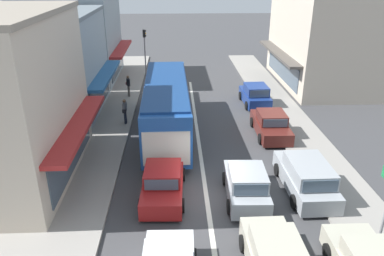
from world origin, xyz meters
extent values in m
plane|color=#3F3F42|center=(0.00, 0.00, 0.00)|extent=(140.00, 140.00, 0.00)
cube|color=silver|center=(0.00, 4.00, 0.00)|extent=(0.20, 28.00, 0.01)
cube|color=gray|center=(-6.80, 6.00, 0.07)|extent=(5.20, 44.00, 0.14)
cube|color=gray|center=(6.20, 6.00, 0.06)|extent=(2.80, 44.00, 0.12)
cube|color=maroon|center=(-5.83, 2.07, 2.70)|extent=(1.10, 8.01, 0.20)
cube|color=#425160|center=(-6.25, 2.07, 1.40)|extent=(0.06, 6.97, 1.80)
cube|color=#84939E|center=(-10.20, 10.86, 3.30)|extent=(7.33, 8.24, 6.60)
cube|color=#23568E|center=(-6.08, 10.86, 2.70)|extent=(1.10, 7.58, 0.20)
cube|color=#425160|center=(-6.50, 10.86, 1.40)|extent=(0.06, 6.59, 1.80)
cube|color=slate|center=(-10.20, 10.86, 6.72)|extent=(7.49, 8.24, 0.24)
cube|color=#84939E|center=(-10.20, 19.45, 3.90)|extent=(7.33, 8.36, 7.79)
cube|color=maroon|center=(-6.09, 19.45, 2.70)|extent=(1.10, 7.69, 0.20)
cube|color=#425160|center=(-6.51, 19.45, 1.40)|extent=(0.06, 6.68, 1.80)
cube|color=beige|center=(11.50, 17.17, 4.71)|extent=(7.12, 11.25, 9.42)
cube|color=#4C4742|center=(7.49, 17.17, 2.70)|extent=(1.10, 10.35, 0.20)
cube|color=#425160|center=(7.91, 17.17, 1.40)|extent=(0.06, 9.00, 1.80)
cube|color=#1E4C99|center=(-1.86, 7.20, 1.76)|extent=(2.66, 10.84, 2.70)
cube|color=#425160|center=(-1.86, 7.20, 2.16)|extent=(2.70, 10.41, 0.90)
cube|color=beige|center=(-1.78, 1.77, 1.56)|extent=(2.25, 0.09, 1.76)
cube|color=navy|center=(-1.86, 7.20, 3.17)|extent=(2.53, 9.97, 0.12)
cylinder|color=black|center=(-3.16, 10.52, 0.48)|extent=(0.27, 0.96, 0.96)
cylinder|color=black|center=(-0.66, 10.56, 0.48)|extent=(0.27, 0.96, 0.96)
cylinder|color=black|center=(-3.06, 4.21, 0.48)|extent=(0.27, 0.96, 0.96)
cylinder|color=black|center=(-0.56, 4.25, 0.48)|extent=(0.27, 0.96, 0.96)
cube|color=#425160|center=(-1.60, -4.48, 1.22)|extent=(1.40, 0.09, 0.54)
cube|color=#9EA3A8|center=(1.71, -0.11, 0.52)|extent=(1.78, 3.76, 0.76)
cube|color=#9EA3A8|center=(1.70, -0.41, 1.22)|extent=(1.59, 1.96, 0.64)
cube|color=#425160|center=(1.74, 0.56, 1.22)|extent=(1.40, 0.11, 0.54)
cube|color=#425160|center=(1.66, -1.38, 1.22)|extent=(1.37, 0.11, 0.51)
cylinder|color=black|center=(0.93, 1.03, 0.31)|extent=(0.20, 0.63, 0.62)
cylinder|color=black|center=(2.57, 0.97, 0.31)|extent=(0.20, 0.63, 0.62)
cylinder|color=black|center=(0.85, -1.19, 0.31)|extent=(0.20, 0.63, 0.62)
cylinder|color=black|center=(2.49, -1.25, 0.31)|extent=(0.20, 0.63, 0.62)
cube|color=maroon|center=(-1.91, 0.26, 0.51)|extent=(1.88, 4.26, 0.72)
cube|color=maroon|center=(-1.91, 0.16, 1.17)|extent=(1.63, 1.86, 0.60)
cube|color=#425160|center=(-1.88, 1.08, 1.17)|extent=(1.44, 0.11, 0.51)
cube|color=#425160|center=(-1.95, -0.76, 1.17)|extent=(1.41, 0.11, 0.48)
cylinder|color=black|center=(-2.72, 1.55, 0.31)|extent=(0.20, 0.63, 0.62)
cylinder|color=black|center=(-1.00, 1.49, 0.31)|extent=(0.20, 0.63, 0.62)
cylinder|color=black|center=(-2.82, -0.96, 0.31)|extent=(0.20, 0.63, 0.62)
cylinder|color=black|center=(-1.10, -1.03, 0.31)|extent=(0.20, 0.63, 0.62)
cube|color=#B7B29E|center=(1.85, -4.83, 1.22)|extent=(1.54, 1.91, 0.64)
cube|color=#425160|center=(1.85, -3.86, 1.22)|extent=(1.40, 0.07, 0.54)
cylinder|color=black|center=(1.02, -3.43, 0.31)|extent=(0.19, 0.62, 0.62)
cylinder|color=black|center=(2.66, -3.42, 0.31)|extent=(0.19, 0.62, 0.62)
cube|color=#425160|center=(4.76, -4.47, 1.17)|extent=(1.44, 0.08, 0.51)
cylinder|color=black|center=(3.90, -4.02, 0.31)|extent=(0.19, 0.62, 0.62)
cylinder|color=black|center=(5.62, -4.05, 0.31)|extent=(0.19, 0.62, 0.62)
cube|color=#9EA3A8|center=(4.50, 0.40, 0.52)|extent=(1.80, 4.52, 0.76)
cube|color=#9EA3A8|center=(4.50, 0.05, 1.24)|extent=(1.67, 2.62, 0.68)
cube|color=#425160|center=(4.49, 1.37, 1.24)|extent=(1.51, 0.08, 0.58)
cube|color=#425160|center=(4.52, -1.27, 1.24)|extent=(1.48, 0.07, 0.54)
cylinder|color=black|center=(3.61, 1.74, 0.31)|extent=(0.19, 0.62, 0.62)
cylinder|color=black|center=(5.37, 1.76, 0.31)|extent=(0.19, 0.62, 0.62)
cylinder|color=black|center=(3.63, -0.96, 0.31)|extent=(0.19, 0.62, 0.62)
cylinder|color=black|center=(5.39, -0.94, 0.31)|extent=(0.19, 0.62, 0.62)
cube|color=#561E19|center=(4.40, 6.55, 0.51)|extent=(1.75, 4.21, 0.72)
cube|color=#561E19|center=(4.40, 6.45, 1.17)|extent=(1.57, 1.81, 0.60)
cube|color=#425160|center=(4.41, 7.37, 1.17)|extent=(1.44, 0.07, 0.51)
cube|color=#425160|center=(4.40, 5.53, 1.17)|extent=(1.40, 0.07, 0.48)
cylinder|color=black|center=(3.55, 7.82, 0.31)|extent=(0.18, 0.62, 0.62)
cylinder|color=black|center=(5.27, 7.81, 0.31)|extent=(0.18, 0.62, 0.62)
cylinder|color=black|center=(3.53, 5.30, 0.31)|extent=(0.18, 0.62, 0.62)
cylinder|color=black|center=(5.25, 5.29, 0.31)|extent=(0.18, 0.62, 0.62)
cube|color=navy|center=(4.54, 12.01, 0.52)|extent=(1.78, 3.76, 0.76)
cube|color=navy|center=(4.55, 11.71, 1.22)|extent=(1.59, 1.96, 0.64)
cube|color=#425160|center=(4.51, 12.68, 1.22)|extent=(1.40, 0.11, 0.54)
cube|color=#425160|center=(4.59, 10.74, 1.22)|extent=(1.37, 0.11, 0.51)
cylinder|color=black|center=(3.68, 13.08, 0.31)|extent=(0.20, 0.63, 0.62)
cylinder|color=black|center=(5.32, 13.15, 0.31)|extent=(0.20, 0.63, 0.62)
cylinder|color=black|center=(3.76, 10.87, 0.31)|extent=(0.20, 0.63, 0.62)
cylinder|color=black|center=(5.40, 10.93, 0.31)|extent=(0.20, 0.63, 0.62)
cylinder|color=gray|center=(-4.06, 20.51, 2.10)|extent=(0.12, 0.12, 4.20)
cube|color=black|center=(-4.06, 20.51, 3.85)|extent=(0.24, 0.24, 0.68)
sphere|color=black|center=(-3.92, 20.51, 4.08)|extent=(0.13, 0.13, 0.13)
sphere|color=orange|center=(-3.92, 20.51, 3.86)|extent=(0.13, 0.13, 0.13)
sphere|color=black|center=(-3.92, 20.51, 3.64)|extent=(0.13, 0.13, 0.13)
cylinder|color=#4C4742|center=(-4.90, 13.84, 0.56)|extent=(0.14, 0.14, 0.84)
cylinder|color=#4C4742|center=(-4.96, 14.01, 0.56)|extent=(0.14, 0.14, 0.84)
cube|color=black|center=(-4.93, 13.92, 1.26)|extent=(0.32, 0.41, 0.56)
sphere|color=brown|center=(-4.93, 13.92, 1.66)|extent=(0.22, 0.22, 0.22)
cylinder|color=black|center=(-4.86, 13.69, 1.26)|extent=(0.09, 0.09, 0.54)
cylinder|color=black|center=(-5.00, 14.15, 1.26)|extent=(0.09, 0.09, 0.54)
cube|color=maroon|center=(-5.04, 14.21, 1.08)|extent=(0.26, 0.17, 0.22)
cylinder|color=#232838|center=(-4.54, 8.50, 0.56)|extent=(0.14, 0.14, 0.84)
cylinder|color=#232838|center=(-4.55, 8.32, 0.56)|extent=(0.14, 0.14, 0.84)
cube|color=slate|center=(-4.54, 8.41, 1.26)|extent=(0.24, 0.37, 0.56)
sphere|color=brown|center=(-4.54, 8.41, 1.66)|extent=(0.22, 0.22, 0.22)
cylinder|color=slate|center=(-4.53, 8.65, 1.26)|extent=(0.09, 0.09, 0.54)
cylinder|color=slate|center=(-4.56, 8.17, 1.26)|extent=(0.09, 0.09, 0.54)
cube|color=black|center=(-4.54, 8.10, 1.08)|extent=(0.25, 0.11, 0.22)
camera|label=1|loc=(-1.28, -13.99, 9.46)|focal=35.00mm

